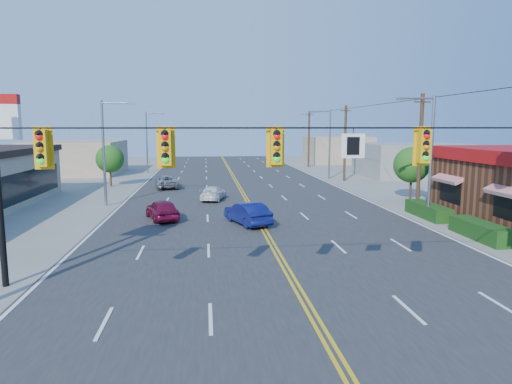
{
  "coord_description": "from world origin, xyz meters",
  "views": [
    {
      "loc": [
        -3.33,
        -13.7,
        6.03
      ],
      "look_at": [
        -0.38,
        12.91,
        2.2
      ],
      "focal_mm": 32.0,
      "sensor_mm": 36.0,
      "label": 1
    }
  ],
  "objects": [
    {
      "name": "car_magenta",
      "position": [
        -6.17,
        15.87,
        0.67
      ],
      "size": [
        2.7,
        4.22,
        1.34
      ],
      "primitive_type": "imported",
      "rotation": [
        0.0,
        0.0,
        3.45
      ],
      "color": "maroon",
      "rests_on": "ground"
    },
    {
      "name": "tree_kfc_rear",
      "position": [
        13.5,
        22.0,
        2.93
      ],
      "size": [
        2.94,
        2.94,
        4.41
      ],
      "color": "#47301E",
      "rests_on": "ground"
    },
    {
      "name": "car_white",
      "position": [
        -2.75,
        23.59,
        0.57
      ],
      "size": [
        2.42,
        4.16,
        1.13
      ],
      "primitive_type": "imported",
      "rotation": [
        0.0,
        0.0,
        2.92
      ],
      "color": "white",
      "rests_on": "ground"
    },
    {
      "name": "bld_east_far",
      "position": [
        19.0,
        62.0,
        2.2
      ],
      "size": [
        10.0,
        10.0,
        4.4
      ],
      "primitive_type": "cube",
      "color": "tan",
      "rests_on": "ground"
    },
    {
      "name": "streetlight_se",
      "position": [
        10.79,
        14.0,
        4.51
      ],
      "size": [
        2.55,
        0.25,
        8.0
      ],
      "color": "gray",
      "rests_on": "ground"
    },
    {
      "name": "ground",
      "position": [
        0.0,
        0.0,
        0.0
      ],
      "size": [
        160.0,
        160.0,
        0.0
      ],
      "primitive_type": "plane",
      "color": "gray",
      "rests_on": "ground"
    },
    {
      "name": "streetlight_sw",
      "position": [
        -10.79,
        22.0,
        4.51
      ],
      "size": [
        2.55,
        0.25,
        8.0
      ],
      "color": "gray",
      "rests_on": "ground"
    },
    {
      "name": "utility_pole_near",
      "position": [
        12.2,
        18.0,
        4.2
      ],
      "size": [
        0.28,
        0.28,
        8.4
      ],
      "primitive_type": "cylinder",
      "color": "#47301E",
      "rests_on": "ground"
    },
    {
      "name": "streetlight_nw",
      "position": [
        -10.79,
        48.0,
        4.51
      ],
      "size": [
        2.55,
        0.25,
        8.0
      ],
      "color": "gray",
      "rests_on": "ground"
    },
    {
      "name": "car_silver",
      "position": [
        -7.16,
        31.62,
        0.62
      ],
      "size": [
        2.7,
        4.75,
        1.25
      ],
      "primitive_type": "imported",
      "rotation": [
        0.0,
        0.0,
        3.29
      ],
      "color": "#A0A0A5",
      "rests_on": "ground"
    },
    {
      "name": "bld_west_far",
      "position": [
        -20.0,
        48.0,
        2.1
      ],
      "size": [
        11.0,
        12.0,
        4.2
      ],
      "primitive_type": "cube",
      "color": "tan",
      "rests_on": "ground"
    },
    {
      "name": "car_blue",
      "position": [
        -0.81,
        13.88,
        0.69
      ],
      "size": [
        2.8,
        4.42,
        1.37
      ],
      "primitive_type": "imported",
      "rotation": [
        0.0,
        0.0,
        3.49
      ],
      "color": "navy",
      "rests_on": "ground"
    },
    {
      "name": "utility_pole_mid",
      "position": [
        12.2,
        36.0,
        4.2
      ],
      "size": [
        0.28,
        0.28,
        8.4
      ],
      "primitive_type": "cylinder",
      "color": "#47301E",
      "rests_on": "ground"
    },
    {
      "name": "streetlight_ne",
      "position": [
        10.79,
        38.0,
        4.51
      ],
      "size": [
        2.55,
        0.25,
        8.0
      ],
      "color": "gray",
      "rests_on": "ground"
    },
    {
      "name": "signal_span",
      "position": [
        -0.12,
        0.0,
        4.89
      ],
      "size": [
        24.32,
        0.34,
        9.0
      ],
      "color": "#47301E",
      "rests_on": "ground"
    },
    {
      "name": "road",
      "position": [
        0.0,
        20.0,
        0.03
      ],
      "size": [
        20.0,
        120.0,
        0.06
      ],
      "primitive_type": "cube",
      "color": "#2D2D30",
      "rests_on": "ground"
    },
    {
      "name": "tree_west",
      "position": [
        -13.0,
        34.0,
        2.79
      ],
      "size": [
        2.8,
        2.8,
        4.2
      ],
      "color": "#47301E",
      "rests_on": "ground"
    },
    {
      "name": "bld_east_mid",
      "position": [
        22.0,
        40.0,
        2.0
      ],
      "size": [
        12.0,
        10.0,
        4.0
      ],
      "primitive_type": "cube",
      "color": "gray",
      "rests_on": "ground"
    },
    {
      "name": "utility_pole_far",
      "position": [
        12.2,
        54.0,
        4.2
      ],
      "size": [
        0.28,
        0.28,
        8.4
      ],
      "primitive_type": "cylinder",
      "color": "#47301E",
      "rests_on": "ground"
    }
  ]
}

